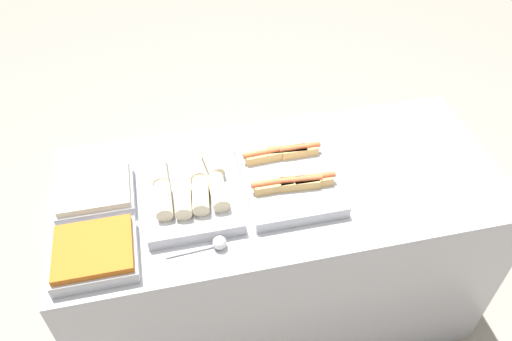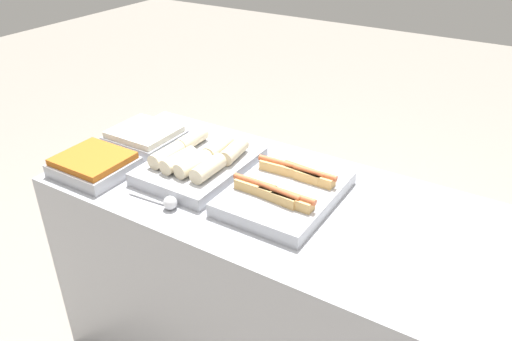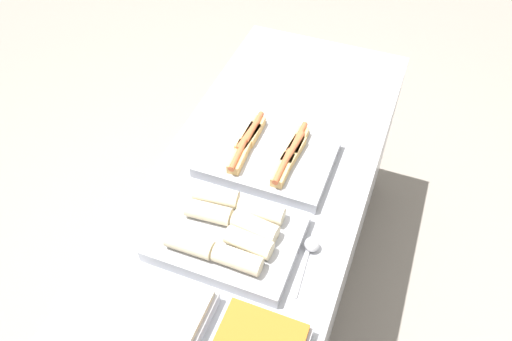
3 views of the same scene
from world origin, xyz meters
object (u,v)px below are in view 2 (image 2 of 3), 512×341
tray_hotdogs (286,191)px  tray_side_back (145,137)px  tray_wraps (200,162)px  tray_side_front (94,165)px  serving_spoon_near (167,202)px

tray_hotdogs → tray_side_back: bearing=175.1°
tray_wraps → tray_side_back: bearing=169.3°
tray_side_back → tray_hotdogs: bearing=-4.9°
tray_side_front → tray_side_back: (0.00, 0.28, 0.00)m
tray_side_back → serving_spoon_near: tray_side_back is taller
tray_wraps → serving_spoon_near: size_ratio=2.16×
tray_side_front → tray_side_back: bearing=90.0°
tray_wraps → tray_side_front: size_ratio=1.66×
tray_wraps → tray_side_front: tray_wraps is taller
tray_wraps → serving_spoon_near: tray_wraps is taller
tray_hotdogs → tray_side_back: 0.72m
tray_hotdogs → tray_side_front: 0.75m
tray_wraps → serving_spoon_near: (0.05, -0.26, -0.02)m
tray_hotdogs → tray_wraps: tray_wraps is taller
tray_hotdogs → tray_wraps: bearing=-179.4°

